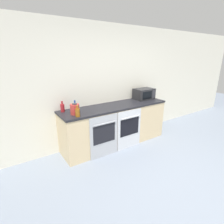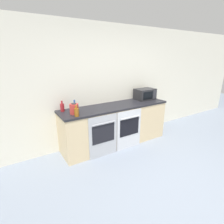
% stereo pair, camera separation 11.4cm
% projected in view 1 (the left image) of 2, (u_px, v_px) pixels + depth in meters
% --- Properties ---
extents(ground_plane, '(16.00, 16.00, 0.00)m').
position_uv_depth(ground_plane, '(184.00, 191.00, 2.63)').
color(ground_plane, gray).
extents(wall_back, '(10.00, 0.06, 2.60)m').
position_uv_depth(wall_back, '(107.00, 85.00, 3.96)').
color(wall_back, silver).
rests_on(wall_back, ground_plane).
extents(counter_back, '(2.47, 0.65, 0.91)m').
position_uv_depth(counter_back, '(115.00, 125.00, 3.94)').
color(counter_back, '#D1B789').
rests_on(counter_back, ground_plane).
extents(oven_left, '(0.61, 0.06, 0.86)m').
position_uv_depth(oven_left, '(104.00, 136.00, 3.42)').
color(oven_left, '#A8AAAF').
rests_on(oven_left, ground_plane).
extents(oven_right, '(0.61, 0.06, 0.86)m').
position_uv_depth(oven_right, '(129.00, 129.00, 3.75)').
color(oven_right, silver).
rests_on(oven_right, ground_plane).
extents(microwave, '(0.48, 0.33, 0.26)m').
position_uv_depth(microwave, '(144.00, 94.00, 4.30)').
color(microwave, '#232326').
rests_on(microwave, counter_back).
extents(bottle_red, '(0.08, 0.08, 0.21)m').
position_uv_depth(bottle_red, '(62.00, 108.00, 3.33)').
color(bottle_red, maroon).
rests_on(bottle_red, counter_back).
extents(bottle_amber, '(0.08, 0.08, 0.20)m').
position_uv_depth(bottle_amber, '(78.00, 112.00, 3.07)').
color(bottle_amber, '#8C5114').
rests_on(bottle_amber, counter_back).
extents(bottle_blue, '(0.08, 0.08, 0.22)m').
position_uv_depth(bottle_blue, '(75.00, 107.00, 3.36)').
color(bottle_blue, '#234793').
rests_on(bottle_blue, counter_back).
extents(kettle, '(0.17, 0.17, 0.20)m').
position_uv_depth(kettle, '(75.00, 109.00, 3.20)').
color(kettle, '#B2332D').
rests_on(kettle, counter_back).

